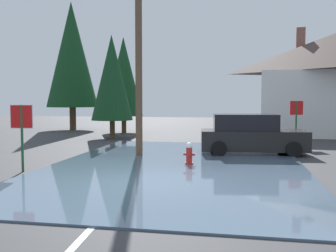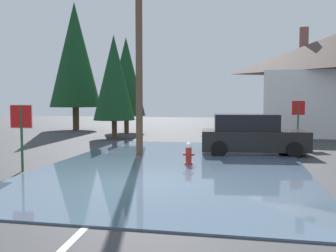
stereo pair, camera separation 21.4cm
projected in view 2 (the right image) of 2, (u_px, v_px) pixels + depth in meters
ground_plane at (142, 185)px, 10.72m from camera, size 80.00×80.00×0.10m
flood_puddle at (177, 165)px, 13.74m from camera, size 8.80×13.90×0.05m
lane_stop_bar at (131, 203)px, 8.73m from camera, size 4.19×0.45×0.01m
lane_center_stripe at (60, 252)px, 5.89m from camera, size 0.35×2.91×0.01m
stop_sign_near at (21, 124)px, 12.43m from camera, size 0.77×0.08×2.19m
fire_hydrant at (189, 154)px, 13.68m from camera, size 0.41×0.35×0.82m
utility_pole at (139, 44)px, 15.64m from camera, size 1.60×0.28×8.89m
stop_sign_far at (298, 114)px, 19.15m from camera, size 0.70×0.28×2.30m
parked_car at (251, 135)px, 16.49m from camera, size 4.61×2.43×1.73m
pine_tree_tall_left at (75, 55)px, 29.61m from camera, size 3.94×3.94×9.84m
pine_tree_mid_left at (114, 78)px, 22.95m from camera, size 2.49×2.49×6.21m
pine_tree_short_left at (126, 77)px, 27.01m from camera, size 2.69×2.69×6.73m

